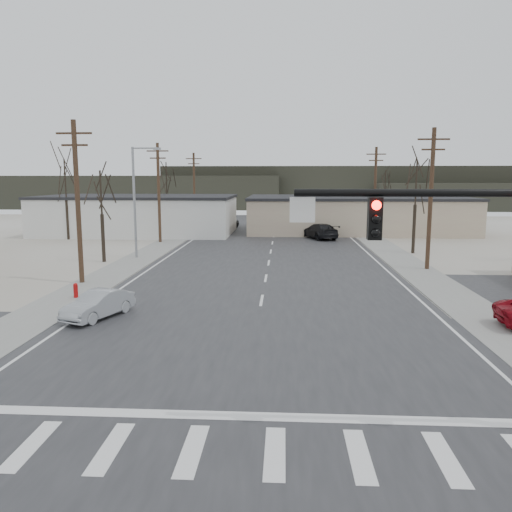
{
  "coord_description": "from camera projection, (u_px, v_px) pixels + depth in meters",
  "views": [
    {
      "loc": [
        1.17,
        -18.05,
        6.54
      ],
      "look_at": [
        -0.25,
        7.05,
        2.6
      ],
      "focal_mm": 35.0,
      "sensor_mm": 36.0,
      "label": 1
    }
  ],
  "objects": [
    {
      "name": "fire_hydrant",
      "position": [
        76.0,
        290.0,
        27.28
      ],
      "size": [
        0.24,
        0.24,
        0.87
      ],
      "color": "#A50C0C",
      "rests_on": "ground"
    },
    {
      "name": "building_left_far",
      "position": [
        139.0,
        215.0,
        58.88
      ],
      "size": [
        22.3,
        12.3,
        4.5
      ],
      "color": "silver",
      "rests_on": "ground"
    },
    {
      "name": "ground",
      "position": [
        252.0,
        353.0,
        18.89
      ],
      "size": [
        140.0,
        140.0,
        0.0
      ],
      "primitive_type": "plane",
      "color": "silver",
      "rests_on": "ground"
    },
    {
      "name": "car_far_a",
      "position": [
        319.0,
        231.0,
        53.94
      ],
      "size": [
        4.3,
        6.1,
        1.64
      ],
      "primitive_type": "imported",
      "rotation": [
        0.0,
        0.0,
        3.54
      ],
      "color": "black",
      "rests_on": "main_road"
    },
    {
      "name": "main_road",
      "position": [
        266.0,
        275.0,
        33.68
      ],
      "size": [
        18.0,
        110.0,
        0.05
      ],
      "primitive_type": "cube",
      "color": "#29292B",
      "rests_on": "ground"
    },
    {
      "name": "sidewalk_right",
      "position": [
        407.0,
        264.0,
        38.02
      ],
      "size": [
        3.0,
        90.0,
        0.06
      ],
      "primitive_type": "cube",
      "color": "gray",
      "rests_on": "ground"
    },
    {
      "name": "hill_left",
      "position": [
        122.0,
        192.0,
        111.04
      ],
      "size": [
        70.0,
        18.0,
        7.0
      ],
      "primitive_type": "cube",
      "color": "#333026",
      "rests_on": "ground"
    },
    {
      "name": "building_right_far",
      "position": [
        356.0,
        214.0,
        61.39
      ],
      "size": [
        26.3,
        14.3,
        4.3
      ],
      "color": "#B6A88B",
      "rests_on": "ground"
    },
    {
      "name": "sedan_crossing",
      "position": [
        99.0,
        304.0,
        23.38
      ],
      "size": [
        2.63,
        4.07,
        1.27
      ],
      "primitive_type": "imported",
      "rotation": [
        0.0,
        0.0,
        -0.37
      ],
      "color": "#9DA1A7",
      "rests_on": "main_road"
    },
    {
      "name": "streetlight_main",
      "position": [
        137.0,
        196.0,
        40.4
      ],
      "size": [
        2.4,
        0.25,
        9.0
      ],
      "color": "gray",
      "rests_on": "ground"
    },
    {
      "name": "sidewalk_left",
      "position": [
        134.0,
        262.0,
        39.2
      ],
      "size": [
        3.0,
        90.0,
        0.06
      ],
      "primitive_type": "cube",
      "color": "gray",
      "rests_on": "ground"
    },
    {
      "name": "hill_center",
      "position": [
        346.0,
        187.0,
        112.04
      ],
      "size": [
        80.0,
        18.0,
        9.0
      ],
      "primitive_type": "cube",
      "color": "#333026",
      "rests_on": "ground"
    },
    {
      "name": "upole_left_b",
      "position": [
        78.0,
        200.0,
        30.55
      ],
      "size": [
        2.2,
        0.3,
        10.0
      ],
      "color": "#472D21",
      "rests_on": "ground"
    },
    {
      "name": "tree_left_mid",
      "position": [
        65.0,
        180.0,
        52.68
      ],
      "size": [
        3.96,
        3.96,
        8.82
      ],
      "color": "#2E231C",
      "rests_on": "ground"
    },
    {
      "name": "upole_left_c",
      "position": [
        159.0,
        191.0,
        50.28
      ],
      "size": [
        2.2,
        0.3,
        10.0
      ],
      "color": "#472D21",
      "rests_on": "ground"
    },
    {
      "name": "tree_left_near",
      "position": [
        101.0,
        195.0,
        38.53
      ],
      "size": [
        3.3,
        3.3,
        7.35
      ],
      "color": "#2E231C",
      "rests_on": "ground"
    },
    {
      "name": "upole_left_d",
      "position": [
        194.0,
        187.0,
        70.01
      ],
      "size": [
        2.2,
        0.3,
        10.0
      ],
      "color": "#472D21",
      "rests_on": "ground"
    },
    {
      "name": "tree_right_far",
      "position": [
        385.0,
        185.0,
        68.47
      ],
      "size": [
        3.52,
        3.52,
        7.84
      ],
      "color": "#2E231C",
      "rests_on": "ground"
    },
    {
      "name": "tree_right_mid",
      "position": [
        416.0,
        185.0,
        42.91
      ],
      "size": [
        3.74,
        3.74,
        8.33
      ],
      "color": "#2E231C",
      "rests_on": "ground"
    },
    {
      "name": "cross_road",
      "position": [
        252.0,
        352.0,
        18.88
      ],
      "size": [
        90.0,
        10.0,
        0.04
      ],
      "primitive_type": "cube",
      "color": "#29292B",
      "rests_on": "ground"
    },
    {
      "name": "upole_right_b",
      "position": [
        375.0,
        190.0,
        56.89
      ],
      "size": [
        2.2,
        0.3,
        10.0
      ],
      "color": "#472D21",
      "rests_on": "ground"
    },
    {
      "name": "tree_left_far",
      "position": [
        166.0,
        180.0,
        64.07
      ],
      "size": [
        3.96,
        3.96,
        8.82
      ],
      "color": "#2E231C",
      "rests_on": "ground"
    },
    {
      "name": "upole_right_a",
      "position": [
        431.0,
        197.0,
        35.19
      ],
      "size": [
        2.2,
        0.3,
        10.0
      ],
      "color": "#472D21",
      "rests_on": "ground"
    },
    {
      "name": "car_far_b",
      "position": [
        228.0,
        223.0,
        64.77
      ],
      "size": [
        2.89,
        4.33,
        1.37
      ],
      "primitive_type": "imported",
      "rotation": [
        0.0,
        0.0,
        -0.35
      ],
      "color": "black",
      "rests_on": "main_road"
    }
  ]
}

